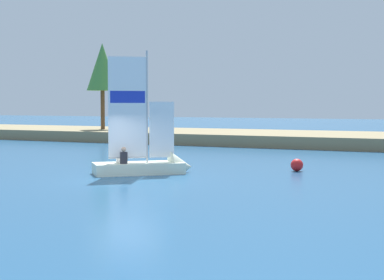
% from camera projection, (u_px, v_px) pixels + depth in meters
% --- Properties ---
extents(ground_plane, '(200.00, 200.00, 0.00)m').
position_uv_depth(ground_plane, '(128.00, 180.00, 23.76)').
color(ground_plane, navy).
extents(shore_bank, '(80.00, 10.01, 0.80)m').
position_uv_depth(shore_bank, '(305.00, 139.00, 44.73)').
color(shore_bank, '#897A56').
rests_on(shore_bank, ground).
extents(shoreline_tree_left, '(2.58, 2.58, 7.06)m').
position_uv_depth(shoreline_tree_left, '(102.00, 67.00, 51.44)').
color(shoreline_tree_left, brown).
rests_on(shoreline_tree_left, shore_bank).
extents(sailboat, '(3.99, 3.82, 5.51)m').
position_uv_depth(sailboat, '(153.00, 164.00, 26.11)').
color(sailboat, silver).
rests_on(sailboat, ground).
extents(channel_buoy, '(0.54, 0.54, 0.54)m').
position_uv_depth(channel_buoy, '(297.00, 165.00, 26.96)').
color(channel_buoy, red).
rests_on(channel_buoy, ground).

